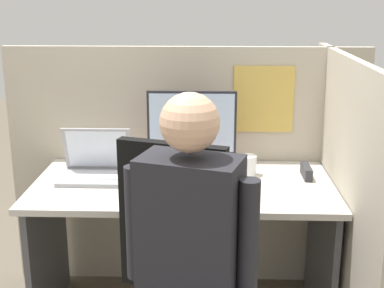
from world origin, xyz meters
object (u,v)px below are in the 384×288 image
at_px(monitor, 192,126).
at_px(carrot_toy, 188,192).
at_px(laptop, 96,169).
at_px(stapler, 306,171).
at_px(coffee_mug, 248,165).
at_px(person, 194,258).
at_px(paper_box, 192,166).

xyz_separation_m(monitor, carrot_toy, (-0.01, -0.34, -0.23)).
xyz_separation_m(laptop, carrot_toy, (0.47, -0.23, -0.03)).
bearing_deg(monitor, stapler, -6.37).
distance_m(monitor, laptop, 0.53).
distance_m(stapler, carrot_toy, 0.65).
bearing_deg(stapler, monitor, 173.63).
bearing_deg(coffee_mug, monitor, 171.39).
distance_m(laptop, coffee_mug, 0.76).
bearing_deg(person, stapler, 60.16).
height_order(paper_box, coffee_mug, coffee_mug).
xyz_separation_m(stapler, coffee_mug, (-0.29, 0.02, 0.02)).
bearing_deg(laptop, stapler, 2.73).
xyz_separation_m(paper_box, coffee_mug, (0.29, -0.04, 0.02)).
height_order(stapler, carrot_toy, stapler).
bearing_deg(carrot_toy, stapler, 25.33).
height_order(paper_box, stapler, stapler).
bearing_deg(monitor, carrot_toy, -90.94).
height_order(stapler, person, person).
bearing_deg(laptop, person, -59.80).
height_order(paper_box, person, person).
height_order(carrot_toy, person, person).
xyz_separation_m(paper_box, stapler, (0.58, -0.06, 0.00)).
xyz_separation_m(laptop, stapler, (1.05, 0.05, -0.02)).
xyz_separation_m(monitor, laptop, (-0.47, -0.11, -0.20)).
relative_size(person, coffee_mug, 13.02).
bearing_deg(coffee_mug, person, -104.35).
relative_size(paper_box, coffee_mug, 2.82).
bearing_deg(paper_box, monitor, 90.00).
height_order(paper_box, monitor, monitor).
bearing_deg(paper_box, carrot_toy, -90.95).
relative_size(carrot_toy, coffee_mug, 1.43).
relative_size(stapler, coffee_mug, 1.59).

